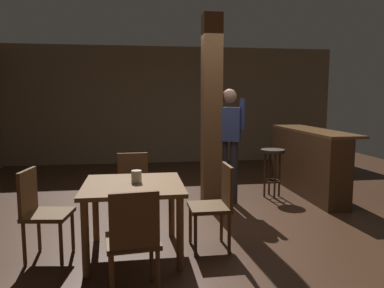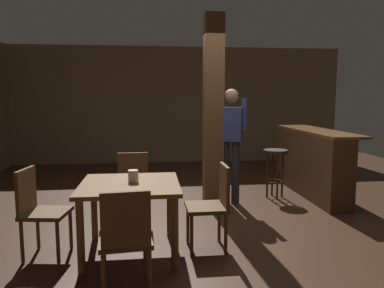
# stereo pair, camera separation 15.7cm
# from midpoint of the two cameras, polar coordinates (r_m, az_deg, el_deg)

# --- Properties ---
(ground_plane) EXTENTS (10.80, 10.80, 0.00)m
(ground_plane) POSITION_cam_midpoint_polar(r_m,az_deg,el_deg) (4.99, 3.20, -11.54)
(ground_plane) COLOR #382114
(wall_back) EXTENTS (8.00, 0.10, 2.80)m
(wall_back) POSITION_cam_midpoint_polar(r_m,az_deg,el_deg) (9.20, -1.49, 5.93)
(wall_back) COLOR #756047
(wall_back) RESTS_ON ground_plane
(pillar) EXTENTS (0.28, 0.28, 2.80)m
(pillar) POSITION_cam_midpoint_polar(r_m,az_deg,el_deg) (5.60, 4.07, 5.10)
(pillar) COLOR brown
(pillar) RESTS_ON ground_plane
(dining_table) EXTENTS (0.99, 0.99, 0.74)m
(dining_table) POSITION_cam_midpoint_polar(r_m,az_deg,el_deg) (3.86, -8.27, -7.59)
(dining_table) COLOR brown
(dining_table) RESTS_ON ground_plane
(chair_west) EXTENTS (0.48, 0.48, 0.89)m
(chair_west) POSITION_cam_midpoint_polar(r_m,az_deg,el_deg) (4.05, -21.33, -9.02)
(chair_west) COLOR #4C3319
(chair_west) RESTS_ON ground_plane
(chair_south) EXTENTS (0.46, 0.46, 0.89)m
(chair_south) POSITION_cam_midpoint_polar(r_m,az_deg,el_deg) (3.07, -8.61, -13.80)
(chair_south) COLOR #4C3319
(chair_south) RESTS_ON ground_plane
(chair_north) EXTENTS (0.43, 0.43, 0.89)m
(chair_north) POSITION_cam_midpoint_polar(r_m,az_deg,el_deg) (4.75, -8.04, -6.22)
(chair_north) COLOR #4C3319
(chair_north) RESTS_ON ground_plane
(chair_east) EXTENTS (0.42, 0.42, 0.89)m
(chair_east) POSITION_cam_midpoint_polar(r_m,az_deg,el_deg) (3.98, 4.42, -8.79)
(chair_east) COLOR #4C3319
(chair_east) RESTS_ON ground_plane
(napkin_cup) EXTENTS (0.11, 0.11, 0.13)m
(napkin_cup) POSITION_cam_midpoint_polar(r_m,az_deg,el_deg) (3.84, -7.78, -4.89)
(napkin_cup) COLOR beige
(napkin_cup) RESTS_ON dining_table
(standing_person) EXTENTS (0.46, 0.32, 1.72)m
(standing_person) POSITION_cam_midpoint_polar(r_m,az_deg,el_deg) (5.59, 6.73, 0.99)
(standing_person) COLOR navy
(standing_person) RESTS_ON ground_plane
(bar_counter) EXTENTS (0.56, 2.20, 1.07)m
(bar_counter) POSITION_cam_midpoint_polar(r_m,az_deg,el_deg) (6.48, 18.24, -2.57)
(bar_counter) COLOR brown
(bar_counter) RESTS_ON ground_plane
(bar_stool_near) EXTENTS (0.38, 0.38, 0.77)m
(bar_stool_near) POSITION_cam_midpoint_polar(r_m,az_deg,el_deg) (6.11, 13.30, -2.57)
(bar_stool_near) COLOR #2D2319
(bar_stool_near) RESTS_ON ground_plane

